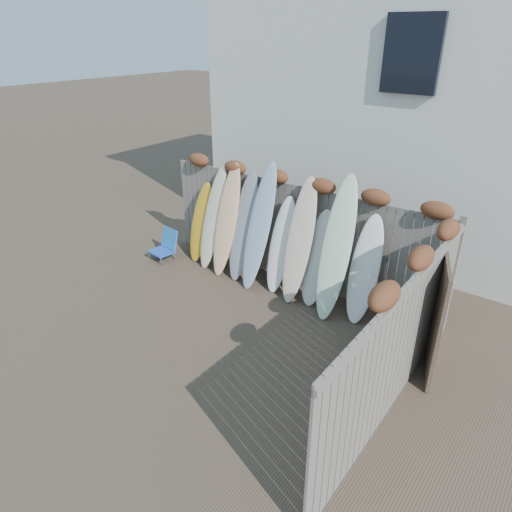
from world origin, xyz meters
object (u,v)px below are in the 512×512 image
Objects in this scene: wooden_crate at (391,352)px; lattice_panel at (436,317)px; beach_chair at (166,245)px; surfboard_0 at (201,222)px.

lattice_panel is (0.44, 0.38, 0.59)m from wooden_crate.
beach_chair is 0.36× the size of lattice_panel.
surfboard_0 reaches higher than beach_chair.
surfboard_0 is (-4.79, 1.06, 0.54)m from wooden_crate.
surfboard_0 is at bearing 167.55° from wooden_crate.
wooden_crate is 4.94m from surfboard_0.
beach_chair is 5.92m from lattice_panel.
beach_chair is 5.47m from wooden_crate.
surfboard_0 reaches higher than wooden_crate.
wooden_crate is 0.83m from lattice_panel.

